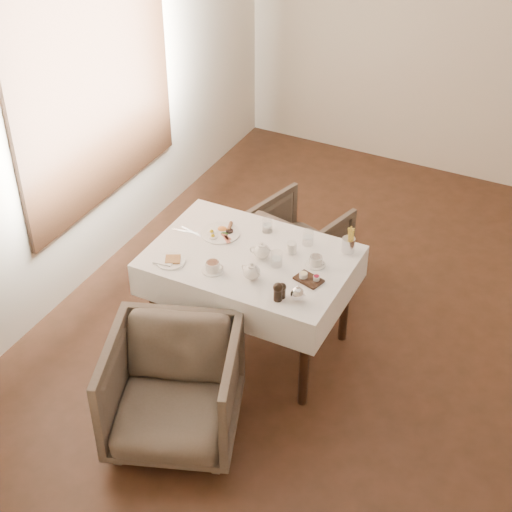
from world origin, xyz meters
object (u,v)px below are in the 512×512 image
object	(u,v)px
armchair_near	(173,390)
armchair_far	(299,240)
table	(251,270)
teapot_centre	(262,250)
breakfast_plate	(221,232)

from	to	relation	value
armchair_near	armchair_far	world-z (taller)	armchair_near
table	teapot_centre	size ratio (longest dim) A/B	8.86
armchair_near	armchair_far	distance (m)	1.82
armchair_far	table	bearing A→B (deg)	108.47
table	breakfast_plate	xyz separation A→B (m)	(-0.29, 0.13, 0.13)
armchair_far	teapot_centre	distance (m)	1.06
table	teapot_centre	distance (m)	0.19
breakfast_plate	armchair_far	bearing A→B (deg)	82.35
table	breakfast_plate	world-z (taller)	breakfast_plate
armchair_far	breakfast_plate	size ratio (longest dim) A/B	2.40
table	breakfast_plate	distance (m)	0.34
table	armchair_far	size ratio (longest dim) A/B	2.05
armchair_near	teapot_centre	world-z (taller)	teapot_centre
table	armchair_near	bearing A→B (deg)	-93.13
armchair_far	teapot_centre	world-z (taller)	teapot_centre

